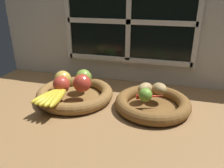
{
  "coord_description": "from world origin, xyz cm",
  "views": [
    {
      "loc": [
        21.77,
        -80.47,
        44.12
      ],
      "look_at": [
        -0.79,
        0.6,
        9.06
      ],
      "focal_mm": 35.32,
      "sensor_mm": 36.0,
      "label": 1
    }
  ],
  "objects_px": {
    "apple_golden_left": "(63,79)",
    "potato_oblong": "(145,88)",
    "chili_pepper": "(150,96)",
    "potato_back": "(160,88)",
    "apple_red_right": "(82,83)",
    "fruit_bowl_right": "(152,104)",
    "banana_bunch_front": "(54,96)",
    "lime_near": "(145,95)",
    "apple_green_back": "(84,77)",
    "fruit_bowl_left": "(75,94)",
    "apple_red_front": "(61,84)"
  },
  "relations": [
    {
      "from": "apple_red_front",
      "to": "apple_golden_left",
      "type": "bearing_deg",
      "value": 111.16
    },
    {
      "from": "fruit_bowl_right",
      "to": "potato_back",
      "type": "xyz_separation_m",
      "value": [
        0.02,
        0.05,
        0.05
      ]
    },
    {
      "from": "fruit_bowl_right",
      "to": "banana_bunch_front",
      "type": "xyz_separation_m",
      "value": [
        -0.37,
        -0.12,
        0.04
      ]
    },
    {
      "from": "fruit_bowl_left",
      "to": "chili_pepper",
      "type": "xyz_separation_m",
      "value": [
        0.33,
        -0.01,
        0.04
      ]
    },
    {
      "from": "potato_back",
      "to": "fruit_bowl_right",
      "type": "bearing_deg",
      "value": -114.44
    },
    {
      "from": "apple_golden_left",
      "to": "potato_back",
      "type": "relative_size",
      "value": 1.07
    },
    {
      "from": "apple_red_front",
      "to": "potato_oblong",
      "type": "xyz_separation_m",
      "value": [
        0.34,
        0.08,
        -0.01
      ]
    },
    {
      "from": "lime_near",
      "to": "apple_green_back",
      "type": "bearing_deg",
      "value": 162.69
    },
    {
      "from": "apple_green_back",
      "to": "apple_red_right",
      "type": "height_order",
      "value": "apple_red_right"
    },
    {
      "from": "potato_back",
      "to": "fruit_bowl_left",
      "type": "bearing_deg",
      "value": -172.84
    },
    {
      "from": "apple_golden_left",
      "to": "apple_green_back",
      "type": "distance_m",
      "value": 0.09
    },
    {
      "from": "apple_red_front",
      "to": "chili_pepper",
      "type": "distance_m",
      "value": 0.37
    },
    {
      "from": "apple_golden_left",
      "to": "lime_near",
      "type": "relative_size",
      "value": 1.37
    },
    {
      "from": "banana_bunch_front",
      "to": "potato_back",
      "type": "bearing_deg",
      "value": 22.98
    },
    {
      "from": "apple_green_back",
      "to": "potato_back",
      "type": "xyz_separation_m",
      "value": [
        0.34,
        -0.01,
        -0.01
      ]
    },
    {
      "from": "fruit_bowl_right",
      "to": "apple_golden_left",
      "type": "distance_m",
      "value": 0.4
    },
    {
      "from": "potato_oblong",
      "to": "chili_pepper",
      "type": "bearing_deg",
      "value": -56.84
    },
    {
      "from": "potato_back",
      "to": "apple_green_back",
      "type": "bearing_deg",
      "value": 179.12
    },
    {
      "from": "banana_bunch_front",
      "to": "lime_near",
      "type": "height_order",
      "value": "lime_near"
    },
    {
      "from": "potato_oblong",
      "to": "potato_back",
      "type": "bearing_deg",
      "value": 15.95
    },
    {
      "from": "potato_oblong",
      "to": "fruit_bowl_right",
      "type": "bearing_deg",
      "value": -37.87
    },
    {
      "from": "banana_bunch_front",
      "to": "lime_near",
      "type": "relative_size",
      "value": 3.35
    },
    {
      "from": "apple_green_back",
      "to": "potato_oblong",
      "type": "height_order",
      "value": "apple_green_back"
    },
    {
      "from": "apple_green_back",
      "to": "fruit_bowl_left",
      "type": "bearing_deg",
      "value": -114.92
    },
    {
      "from": "apple_golden_left",
      "to": "potato_oblong",
      "type": "height_order",
      "value": "apple_golden_left"
    },
    {
      "from": "apple_red_right",
      "to": "chili_pepper",
      "type": "bearing_deg",
      "value": 1.5
    },
    {
      "from": "fruit_bowl_right",
      "to": "banana_bunch_front",
      "type": "height_order",
      "value": "banana_bunch_front"
    },
    {
      "from": "apple_golden_left",
      "to": "potato_back",
      "type": "xyz_separation_m",
      "value": [
        0.42,
        0.04,
        -0.01
      ]
    },
    {
      "from": "apple_green_back",
      "to": "apple_red_right",
      "type": "bearing_deg",
      "value": -72.28
    },
    {
      "from": "apple_red_front",
      "to": "apple_red_right",
      "type": "height_order",
      "value": "apple_red_right"
    },
    {
      "from": "potato_oblong",
      "to": "apple_green_back",
      "type": "bearing_deg",
      "value": 175.57
    },
    {
      "from": "apple_red_front",
      "to": "lime_near",
      "type": "bearing_deg",
      "value": 1.44
    },
    {
      "from": "apple_red_right",
      "to": "lime_near",
      "type": "bearing_deg",
      "value": -4.13
    },
    {
      "from": "fruit_bowl_right",
      "to": "chili_pepper",
      "type": "relative_size",
      "value": 2.75
    },
    {
      "from": "apple_red_front",
      "to": "potato_oblong",
      "type": "distance_m",
      "value": 0.35
    },
    {
      "from": "potato_oblong",
      "to": "apple_red_front",
      "type": "bearing_deg",
      "value": -167.11
    },
    {
      "from": "potato_back",
      "to": "chili_pepper",
      "type": "relative_size",
      "value": 0.62
    },
    {
      "from": "fruit_bowl_left",
      "to": "banana_bunch_front",
      "type": "height_order",
      "value": "banana_bunch_front"
    },
    {
      "from": "apple_golden_left",
      "to": "apple_red_front",
      "type": "distance_m",
      "value": 0.06
    },
    {
      "from": "banana_bunch_front",
      "to": "chili_pepper",
      "type": "height_order",
      "value": "banana_bunch_front"
    },
    {
      "from": "apple_red_right",
      "to": "potato_back",
      "type": "height_order",
      "value": "apple_red_right"
    },
    {
      "from": "fruit_bowl_left",
      "to": "potato_oblong",
      "type": "height_order",
      "value": "potato_oblong"
    },
    {
      "from": "apple_red_right",
      "to": "fruit_bowl_left",
      "type": "bearing_deg",
      "value": 155.97
    },
    {
      "from": "fruit_bowl_right",
      "to": "apple_red_front",
      "type": "relative_size",
      "value": 4.37
    },
    {
      "from": "chili_pepper",
      "to": "fruit_bowl_left",
      "type": "bearing_deg",
      "value": 157.26
    },
    {
      "from": "apple_red_right",
      "to": "chili_pepper",
      "type": "height_order",
      "value": "apple_red_right"
    },
    {
      "from": "potato_back",
      "to": "chili_pepper",
      "type": "distance_m",
      "value": 0.07
    },
    {
      "from": "apple_red_front",
      "to": "potato_back",
      "type": "height_order",
      "value": "apple_red_front"
    },
    {
      "from": "apple_golden_left",
      "to": "apple_red_right",
      "type": "relative_size",
      "value": 0.96
    },
    {
      "from": "lime_near",
      "to": "apple_golden_left",
      "type": "bearing_deg",
      "value": 173.01
    }
  ]
}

